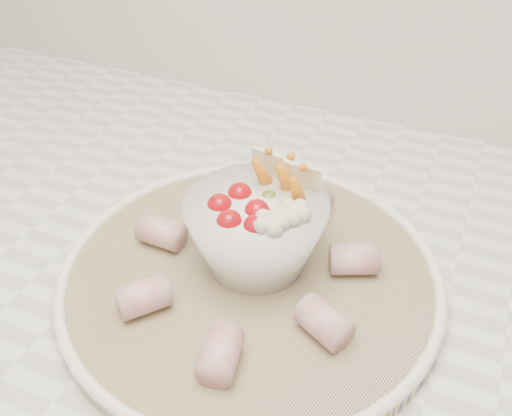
% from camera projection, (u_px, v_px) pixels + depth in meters
% --- Properties ---
extents(serving_platter, '(0.47, 0.47, 0.02)m').
position_uv_depth(serving_platter, '(250.00, 275.00, 0.58)').
color(serving_platter, navy).
rests_on(serving_platter, kitchen_counter).
extents(veggie_bowl, '(0.14, 0.14, 0.11)m').
position_uv_depth(veggie_bowl, '(257.00, 230.00, 0.56)').
color(veggie_bowl, white).
rests_on(veggie_bowl, serving_platter).
extents(cured_meat_rolls, '(0.25, 0.27, 0.03)m').
position_uv_depth(cured_meat_rolls, '(249.00, 260.00, 0.57)').
color(cured_meat_rolls, '#B0505D').
rests_on(cured_meat_rolls, serving_platter).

